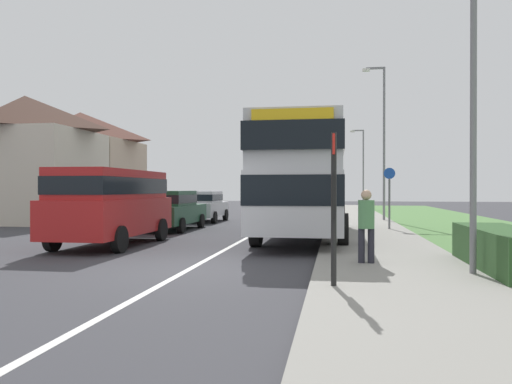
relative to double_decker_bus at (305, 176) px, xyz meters
name	(u,v)px	position (x,y,z in m)	size (l,w,h in m)	color
ground_plane	(189,270)	(-1.98, -7.18, -2.14)	(120.00, 120.00, 0.00)	#38383D
lane_marking_centre	(252,235)	(-1.98, 0.82, -2.14)	(0.14, 60.00, 0.01)	silver
pavement_near_side	(374,241)	(2.22, -1.18, -2.08)	(3.20, 68.00, 0.12)	gray
roadside_hedge	(505,252)	(4.32, -6.81, -1.69)	(1.10, 3.94, 0.90)	#2D5128
double_decker_bus	(305,176)	(0.00, 0.00, 0.00)	(2.80, 10.37, 3.70)	#BCBCC1
parked_van_red	(112,201)	(-5.52, -3.24, -0.81)	(2.11, 5.12, 2.24)	#B21E1E
parked_car_dark_green	(170,208)	(-5.63, 2.39, -1.25)	(1.95, 4.56, 1.61)	#19472D
parked_car_silver	(204,205)	(-5.65, 7.70, -1.27)	(1.87, 4.06, 1.57)	#B7B7BC
pedestrian_at_stop	(366,223)	(1.69, -6.43, -1.17)	(0.34, 0.34, 1.67)	#23232D
bus_stop_sign	(334,198)	(1.02, -9.06, -0.60)	(0.09, 0.52, 2.60)	black
cycle_route_sign	(389,196)	(3.13, 3.01, -0.71)	(0.44, 0.08, 2.52)	slate
street_lamp_near	(468,30)	(3.47, -7.45, 2.49)	(1.14, 0.20, 8.16)	slate
street_lamp_mid	(382,134)	(3.36, 8.87, 2.35)	(1.14, 0.20, 7.88)	slate
street_lamp_far	(362,163)	(3.18, 25.42, 1.71)	(1.14, 0.20, 6.62)	slate
house_terrace_far_side	(55,162)	(-14.43, 8.59, 1.05)	(6.47, 10.95, 6.39)	beige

